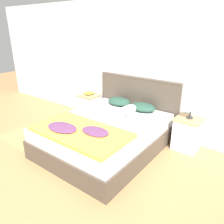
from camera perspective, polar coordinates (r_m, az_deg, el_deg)
The scene contains 13 objects.
ground_plane at distance 3.40m, azimuth -13.73°, elevation -15.72°, with size 16.00×16.00×0.00m, color tan.
wall_back at distance 4.42m, azimuth 6.71°, elevation 11.57°, with size 9.00×0.06×2.55m.
bed at distance 3.81m, azimuth -1.89°, elevation -6.06°, with size 1.70×2.07×0.53m.
headboard at distance 4.50m, azimuth 6.55°, elevation 2.52°, with size 1.78×0.06×1.10m.
nightstand_left at distance 5.08m, azimuth -5.96°, elevation 1.40°, with size 0.43×0.40×0.58m.
nightstand_right at distance 4.00m, azimuth 18.98°, elevation -5.42°, with size 0.43×0.40×0.58m.
pillow_left at distance 4.43m, azimuth 1.86°, elevation 2.78°, with size 0.49×0.35×0.15m.
pillow_right at distance 4.16m, azimuth 8.11°, elevation 1.28°, with size 0.49×0.35×0.15m.
quilt at distance 3.30m, azimuth -8.48°, elevation -5.00°, with size 1.49×0.82×0.10m.
dog at distance 3.95m, azimuth 3.95°, elevation 0.39°, with size 0.22×0.64×0.16m.
book_stack at distance 4.99m, azimuth -5.97°, elevation 4.84°, with size 0.16×0.20×0.05m.
table_lamp at distance 3.83m, azimuth 19.99°, elevation 1.57°, with size 0.24×0.24×0.30m.
rug at distance 4.59m, azimuth -21.66°, elevation -6.27°, with size 1.01×0.63×0.00m.
Camera 1 is at (2.20, -1.63, 2.02)m, focal length 35.00 mm.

